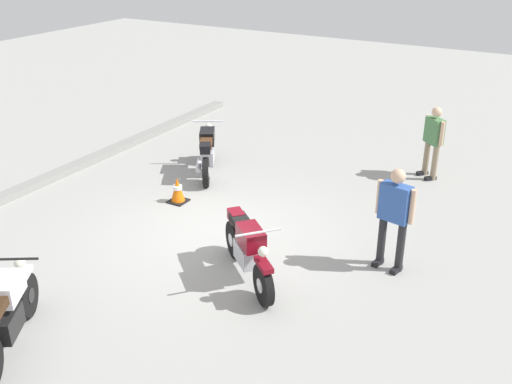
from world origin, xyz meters
TOP-DOWN VIEW (x-y plane):
  - ground_plane at (0.00, 0.00)m, footprint 40.00×40.00m
  - curb_edge at (0.00, 4.60)m, footprint 14.00×0.30m
  - motorcycle_maroon_cruiser at (-0.94, -1.17)m, footprint 1.46×1.66m
  - motorcycle_black_cruiser at (2.33, 1.83)m, footprint 1.85×1.19m
  - motorcycle_silver_cruiser at (-3.98, 0.67)m, footprint 1.83×1.21m
  - person_in_blue_shirt at (0.50, -3.01)m, footprint 0.38×0.67m
  - person_in_green_shirt at (4.61, -2.56)m, footprint 0.52×0.55m
  - traffic_cone at (0.77, 1.50)m, footprint 0.36×0.36m

SIDE VIEW (x-z plane):
  - ground_plane at x=0.00m, z-range 0.00..0.00m
  - curb_edge at x=0.00m, z-range 0.00..0.15m
  - traffic_cone at x=0.77m, z-range 0.00..0.53m
  - motorcycle_maroon_cruiser at x=-0.94m, z-range -0.02..1.06m
  - motorcycle_black_cruiser at x=2.33m, z-range -0.02..1.06m
  - motorcycle_silver_cruiser at x=-3.98m, z-range -0.02..1.06m
  - person_in_green_shirt at x=4.61m, z-range 0.10..1.71m
  - person_in_blue_shirt at x=0.50m, z-range 0.13..1.87m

